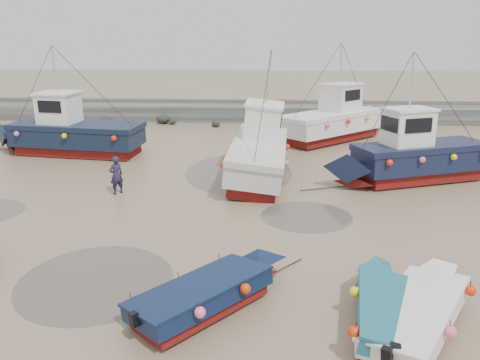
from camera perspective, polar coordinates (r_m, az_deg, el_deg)
The scene contains 13 objects.
ground at distance 16.66m, azimuth -6.57°, elevation -8.44°, with size 120.00×120.00×0.00m, color #8C7357.
seawall at distance 37.31m, azimuth -1.11°, elevation 8.23°, with size 60.00×4.92×1.50m.
puddle_a at distance 15.42m, azimuth -17.21°, elevation -11.67°, with size 4.78×4.78×0.01m, color #514940.
puddle_b at distance 19.38m, azimuth 8.10°, elevation -4.40°, with size 3.74×3.74×0.01m, color #514940.
puddle_d at distance 24.59m, azimuth -0.14°, elevation 0.94°, with size 5.60×5.60×0.01m, color #514940.
dinghy_1 at distance 13.35m, azimuth -3.35°, elevation -13.21°, with size 4.99×5.16×1.43m.
dinghy_2 at distance 13.29m, azimuth 17.18°, elevation -14.23°, with size 2.49×5.58×1.43m.
dinghy_3 at distance 13.45m, azimuth 21.50°, elevation -14.42°, with size 4.27×5.85×1.43m.
cabin_boat_0 at distance 29.59m, azimuth -20.30°, elevation 5.52°, with size 10.83×3.88×6.22m.
cabin_boat_1 at distance 24.03m, azimuth 2.11°, elevation 3.78°, with size 3.34×10.76×6.22m.
cabin_boat_2 at distance 24.34m, azimuth 20.13°, elevation 2.88°, with size 9.57×4.67×6.22m.
cabin_boat_3 at distance 31.97m, azimuth 11.77°, elevation 7.28°, with size 8.96×7.65×6.22m.
person at distance 22.36m, azimuth -14.66°, elevation -1.60°, with size 0.65×0.43×1.79m, color #1D1E3D.
Camera 1 is at (2.63, -14.56, 7.67)m, focal length 35.00 mm.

